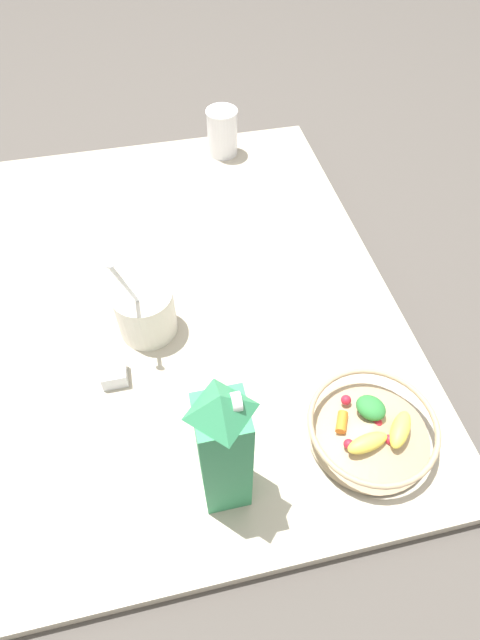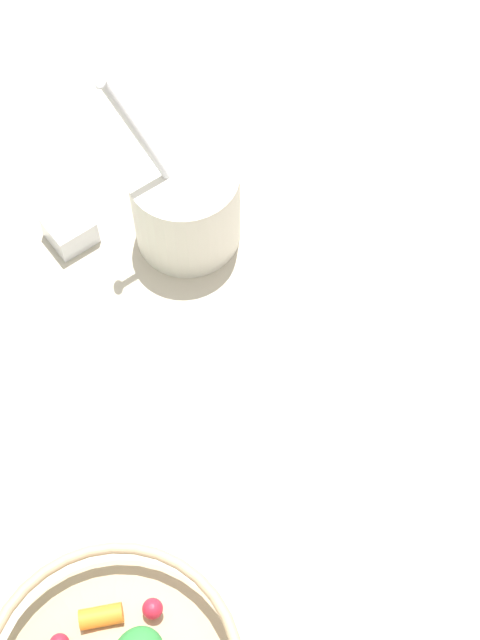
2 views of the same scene
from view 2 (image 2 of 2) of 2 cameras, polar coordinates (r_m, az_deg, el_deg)
name	(u,v)px [view 2 (image 2 of 2)]	position (r m, az deg, el deg)	size (l,w,h in m)	color
ground_plane	(221,177)	(1.09, -1.25, 9.12)	(6.00, 6.00, 0.00)	#4C4742
countertop	(220,169)	(1.08, -1.26, 9.62)	(1.17, 1.17, 0.03)	#B2A893
yogurt_tub	(185,203)	(0.96, -3.51, 7.51)	(0.12, 0.12, 0.25)	silver
spice_jar	(70,230)	(1.01, -10.84, 5.66)	(0.05, 0.05, 0.03)	silver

